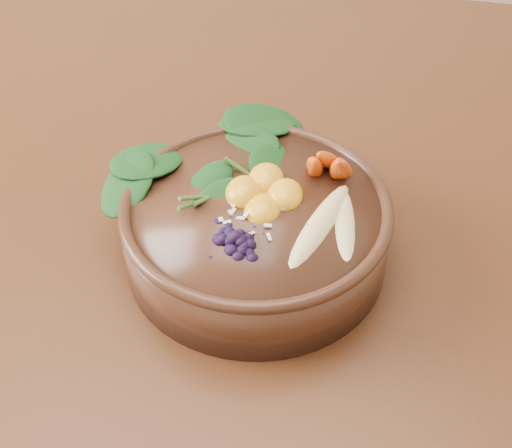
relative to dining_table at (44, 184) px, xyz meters
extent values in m
plane|color=#381E0F|center=(0.00, 0.00, -0.66)|extent=(4.00, 4.00, 0.00)
cube|color=#4F2812|center=(0.00, 0.00, 0.07)|extent=(1.60, 0.90, 0.04)
cylinder|color=#472718|center=(0.32, -0.15, 0.13)|extent=(0.29, 0.29, 0.07)
ellipsoid|color=#E0CC84|center=(0.40, -0.16, 0.17)|extent=(0.05, 0.13, 0.02)
ellipsoid|color=#E0CC84|center=(0.38, -0.17, 0.17)|extent=(0.06, 0.13, 0.02)
camera|label=1|loc=(0.42, -0.63, 0.60)|focal=50.00mm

